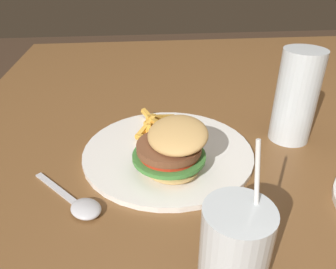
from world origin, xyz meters
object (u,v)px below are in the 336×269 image
(beer_glass, at_px, (296,99))
(juice_glass, at_px, (234,252))
(meal_plate_near, at_px, (169,149))
(spoon, at_px, (83,206))

(beer_glass, relative_size, juice_glass, 1.00)
(meal_plate_near, xyz_separation_m, beer_glass, (-0.06, 0.25, 0.06))
(beer_glass, distance_m, spoon, 0.43)
(meal_plate_near, distance_m, spoon, 0.18)
(meal_plate_near, bearing_deg, beer_glass, 103.16)
(meal_plate_near, relative_size, juice_glass, 1.74)
(beer_glass, bearing_deg, spoon, -66.46)
(meal_plate_near, height_order, juice_glass, juice_glass)
(beer_glass, height_order, spoon, beer_glass)
(meal_plate_near, relative_size, beer_glass, 1.74)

